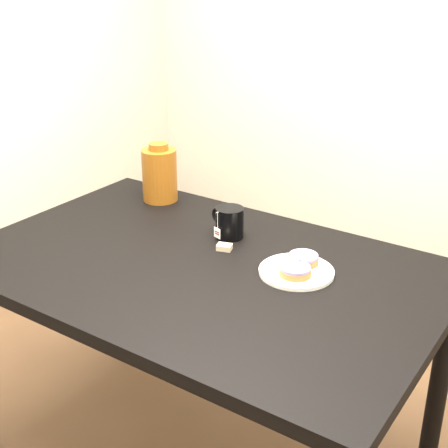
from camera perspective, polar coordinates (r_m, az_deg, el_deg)
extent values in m
cube|color=beige|center=(3.47, 18.70, 18.39)|extent=(3.50, 0.02, 2.70)
cube|color=black|center=(1.85, -2.14, -4.16)|extent=(1.40, 0.90, 0.04)
cylinder|color=black|center=(2.66, -8.23, -4.45)|extent=(0.06, 0.06, 0.71)
cylinder|color=black|center=(2.13, 19.10, -13.36)|extent=(0.06, 0.06, 0.71)
cylinder|color=white|center=(1.80, 6.64, -4.35)|extent=(0.22, 0.22, 0.01)
torus|color=white|center=(1.79, 6.64, -4.18)|extent=(0.21, 0.21, 0.01)
cylinder|color=brown|center=(1.83, 7.26, -3.30)|extent=(0.11, 0.11, 0.02)
cylinder|color=gray|center=(1.82, 7.28, -2.92)|extent=(0.10, 0.10, 0.01)
cylinder|color=brown|center=(1.76, 6.54, -4.40)|extent=(0.10, 0.10, 0.02)
cylinder|color=gray|center=(1.75, 6.56, -4.01)|extent=(0.10, 0.10, 0.01)
cylinder|color=black|center=(1.99, 0.52, 0.13)|extent=(0.11, 0.11, 0.10)
cylinder|color=black|center=(1.97, 0.52, 1.25)|extent=(0.08, 0.08, 0.00)
torus|color=black|center=(2.03, -0.58, 0.79)|extent=(0.06, 0.03, 0.06)
cylinder|color=beige|center=(1.95, -0.59, 0.38)|extent=(0.00, 0.00, 0.06)
cube|color=white|center=(1.97, -0.58, -0.81)|extent=(0.03, 0.01, 0.03)
cube|color=#C6B793|center=(1.92, 0.03, -2.13)|extent=(0.05, 0.04, 0.02)
cylinder|color=#5B2D0C|center=(2.30, -5.90, 4.47)|extent=(0.17, 0.17, 0.19)
cylinder|color=#5B2D0C|center=(2.26, -6.02, 7.06)|extent=(0.07, 0.07, 0.02)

